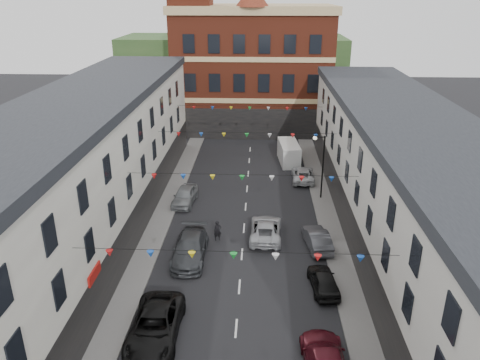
% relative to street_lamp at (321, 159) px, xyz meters
% --- Properties ---
extents(ground, '(160.00, 160.00, 0.00)m').
position_rel_street_lamp_xyz_m(ground, '(-6.55, -14.00, -3.90)').
color(ground, black).
rests_on(ground, ground).
extents(pavement_left, '(1.80, 64.00, 0.15)m').
position_rel_street_lamp_xyz_m(pavement_left, '(-13.45, -12.00, -3.83)').
color(pavement_left, '#605E5B').
rests_on(pavement_left, ground).
extents(pavement_right, '(1.80, 64.00, 0.15)m').
position_rel_street_lamp_xyz_m(pavement_right, '(0.35, -12.00, -3.83)').
color(pavement_right, '#605E5B').
rests_on(pavement_right, ground).
extents(terrace_left, '(8.40, 56.00, 10.70)m').
position_rel_street_lamp_xyz_m(terrace_left, '(-18.33, -13.00, 1.44)').
color(terrace_left, beige).
rests_on(terrace_left, ground).
extents(terrace_right, '(8.40, 56.00, 9.70)m').
position_rel_street_lamp_xyz_m(terrace_right, '(5.23, -13.00, 0.95)').
color(terrace_right, beige).
rests_on(terrace_right, ground).
extents(civic_building, '(20.60, 13.30, 18.50)m').
position_rel_street_lamp_xyz_m(civic_building, '(-6.55, 23.95, 4.23)').
color(civic_building, maroon).
rests_on(civic_building, ground).
extents(clock_tower, '(5.60, 5.60, 30.00)m').
position_rel_street_lamp_xyz_m(clock_tower, '(-14.05, 21.00, 11.03)').
color(clock_tower, maroon).
rests_on(clock_tower, ground).
extents(distant_hill, '(40.00, 14.00, 10.00)m').
position_rel_street_lamp_xyz_m(distant_hill, '(-10.55, 48.00, 1.10)').
color(distant_hill, '#2A4B23').
rests_on(distant_hill, ground).
extents(street_lamp, '(1.10, 0.36, 6.00)m').
position_rel_street_lamp_xyz_m(street_lamp, '(0.00, 0.00, 0.00)').
color(street_lamp, black).
rests_on(street_lamp, ground).
extents(car_left_c, '(2.66, 5.72, 1.59)m').
position_rel_street_lamp_xyz_m(car_left_c, '(-10.92, -18.92, -3.11)').
color(car_left_c, black).
rests_on(car_left_c, ground).
extents(car_left_d, '(2.25, 5.52, 1.60)m').
position_rel_street_lamp_xyz_m(car_left_d, '(-10.19, -10.73, -3.10)').
color(car_left_d, '#3A3C40').
rests_on(car_left_d, ground).
extents(car_left_e, '(2.15, 4.53, 1.50)m').
position_rel_street_lamp_xyz_m(car_left_e, '(-11.99, -1.49, -3.16)').
color(car_left_e, gray).
rests_on(car_left_e, ground).
extents(car_right_d, '(1.95, 4.05, 1.33)m').
position_rel_street_lamp_xyz_m(car_right_d, '(-1.20, -14.05, -3.24)').
color(car_right_d, black).
rests_on(car_right_d, ground).
extents(car_right_e, '(2.05, 4.43, 1.41)m').
position_rel_street_lamp_xyz_m(car_right_e, '(-1.05, -8.72, -3.20)').
color(car_right_e, '#4C4E54').
rests_on(car_right_e, ground).
extents(car_right_f, '(2.22, 4.64, 1.28)m').
position_rel_street_lamp_xyz_m(car_right_f, '(-1.05, 4.42, -3.27)').
color(car_right_f, silver).
rests_on(car_right_f, ground).
extents(moving_car, '(2.52, 5.16, 1.41)m').
position_rel_street_lamp_xyz_m(moving_car, '(-4.83, -7.38, -3.20)').
color(moving_car, '#B1B3B8').
rests_on(moving_car, ground).
extents(white_van, '(2.39, 5.20, 2.23)m').
position_rel_street_lamp_xyz_m(white_van, '(-2.19, 9.71, -2.79)').
color(white_van, white).
rests_on(white_van, ground).
extents(pedestrian, '(0.68, 0.55, 1.61)m').
position_rel_street_lamp_xyz_m(pedestrian, '(-8.48, -8.01, -3.10)').
color(pedestrian, black).
rests_on(pedestrian, ground).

